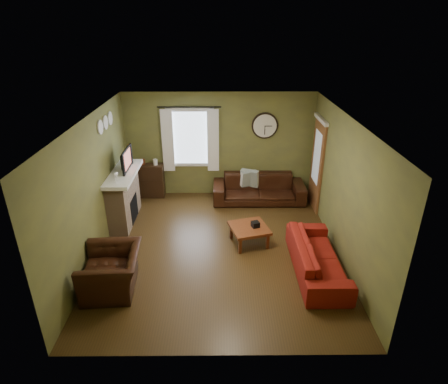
{
  "coord_description": "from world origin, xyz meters",
  "views": [
    {
      "loc": [
        0.05,
        -6.26,
        4.16
      ],
      "look_at": [
        0.1,
        0.4,
        1.05
      ],
      "focal_mm": 30.0,
      "sensor_mm": 36.0,
      "label": 1
    }
  ],
  "objects_px": {
    "bookshelf": "(150,181)",
    "coffee_table": "(249,235)",
    "armchair": "(112,271)",
    "sofa_red": "(317,257)",
    "sofa_brown": "(259,189)"
  },
  "relations": [
    {
      "from": "armchair",
      "to": "sofa_red",
      "type": "bearing_deg",
      "value": 92.66
    },
    {
      "from": "bookshelf",
      "to": "coffee_table",
      "type": "height_order",
      "value": "bookshelf"
    },
    {
      "from": "sofa_brown",
      "to": "armchair",
      "type": "distance_m",
      "value": 4.31
    },
    {
      "from": "sofa_red",
      "to": "coffee_table",
      "type": "distance_m",
      "value": 1.48
    },
    {
      "from": "armchair",
      "to": "coffee_table",
      "type": "height_order",
      "value": "armchair"
    },
    {
      "from": "armchair",
      "to": "sofa_brown",
      "type": "bearing_deg",
      "value": 135.81
    },
    {
      "from": "sofa_red",
      "to": "coffee_table",
      "type": "relative_size",
      "value": 2.84
    },
    {
      "from": "armchair",
      "to": "coffee_table",
      "type": "xyz_separation_m",
      "value": [
        2.38,
        1.37,
        -0.16
      ]
    },
    {
      "from": "sofa_brown",
      "to": "armchair",
      "type": "height_order",
      "value": "armchair"
    },
    {
      "from": "coffee_table",
      "to": "sofa_red",
      "type": "bearing_deg",
      "value": -38.58
    },
    {
      "from": "bookshelf",
      "to": "sofa_red",
      "type": "relative_size",
      "value": 0.42
    },
    {
      "from": "bookshelf",
      "to": "armchair",
      "type": "relative_size",
      "value": 0.8
    },
    {
      "from": "armchair",
      "to": "coffee_table",
      "type": "relative_size",
      "value": 1.49
    },
    {
      "from": "sofa_brown",
      "to": "sofa_red",
      "type": "xyz_separation_m",
      "value": [
        0.78,
        -2.87,
        -0.03
      ]
    },
    {
      "from": "sofa_brown",
      "to": "coffee_table",
      "type": "height_order",
      "value": "sofa_brown"
    }
  ]
}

